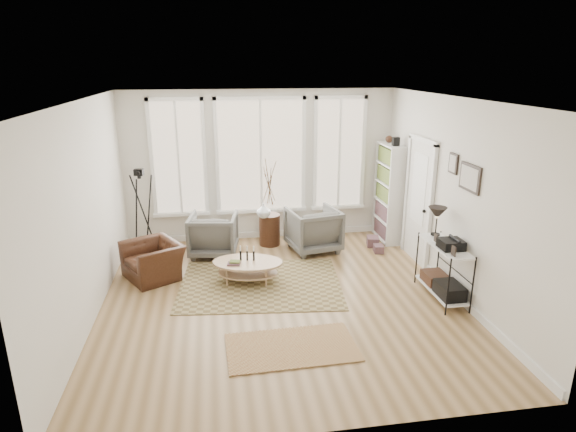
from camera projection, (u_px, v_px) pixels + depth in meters
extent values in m
plane|color=#A07E53|center=(281.00, 299.00, 7.17)|extent=(5.50, 5.50, 0.00)
plane|color=white|center=(280.00, 100.00, 6.28)|extent=(5.50, 5.50, 0.00)
cube|color=silver|center=(261.00, 166.00, 9.31)|extent=(5.20, 0.04, 2.90)
cube|color=silver|center=(325.00, 295.00, 4.14)|extent=(5.20, 0.04, 2.90)
cube|color=silver|center=(86.00, 214.00, 6.34)|extent=(0.04, 5.50, 2.90)
cube|color=silver|center=(454.00, 198.00, 7.11)|extent=(0.04, 5.50, 2.90)
cube|color=white|center=(262.00, 234.00, 9.73)|extent=(5.10, 0.04, 0.12)
cube|color=white|center=(444.00, 284.00, 7.53)|extent=(0.03, 5.40, 0.12)
cube|color=tan|center=(261.00, 156.00, 9.23)|extent=(1.60, 0.03, 2.10)
cube|color=tan|center=(178.00, 158.00, 9.01)|extent=(0.90, 0.03, 2.10)
cube|color=tan|center=(339.00, 154.00, 9.46)|extent=(0.90, 0.03, 2.10)
cube|color=white|center=(261.00, 156.00, 9.22)|extent=(1.74, 0.06, 2.24)
cube|color=white|center=(178.00, 159.00, 8.99)|extent=(1.04, 0.06, 2.24)
cube|color=white|center=(339.00, 154.00, 9.44)|extent=(1.04, 0.06, 2.24)
cube|color=white|center=(262.00, 210.00, 9.52)|extent=(4.10, 0.12, 0.06)
cube|color=silver|center=(419.00, 203.00, 8.31)|extent=(0.04, 0.88, 2.10)
cube|color=white|center=(419.00, 189.00, 8.23)|extent=(0.01, 0.55, 1.20)
cube|color=white|center=(430.00, 211.00, 7.84)|extent=(0.06, 0.08, 2.18)
cube|color=white|center=(407.00, 195.00, 8.77)|extent=(0.06, 0.08, 2.18)
cube|color=white|center=(423.00, 140.00, 7.97)|extent=(0.06, 1.06, 0.08)
sphere|color=black|center=(424.00, 211.00, 8.00)|extent=(0.06, 0.06, 0.06)
cube|color=white|center=(396.00, 198.00, 8.94)|extent=(0.30, 0.03, 1.90)
cube|color=white|center=(381.00, 188.00, 9.71)|extent=(0.30, 0.03, 1.90)
cube|color=white|center=(396.00, 193.00, 9.35)|extent=(0.02, 0.85, 1.90)
cube|color=white|center=(389.00, 193.00, 9.33)|extent=(0.30, 0.81, 1.90)
cube|color=brown|center=(389.00, 193.00, 9.33)|extent=(0.24, 0.75, 1.76)
cube|color=black|center=(396.00, 141.00, 8.83)|extent=(0.12, 0.10, 0.16)
sphere|color=#3B2014|center=(389.00, 139.00, 9.16)|extent=(0.14, 0.14, 0.14)
cube|color=white|center=(441.00, 290.00, 7.20)|extent=(0.37, 1.07, 0.03)
cube|color=white|center=(446.00, 246.00, 6.98)|extent=(0.37, 1.07, 0.02)
cylinder|color=black|center=(448.00, 287.00, 6.58)|extent=(0.02, 0.02, 0.85)
cylinder|color=black|center=(473.00, 286.00, 6.63)|extent=(0.02, 0.02, 0.85)
cylinder|color=black|center=(417.00, 258.00, 7.58)|extent=(0.02, 0.02, 0.85)
cylinder|color=black|center=(438.00, 257.00, 7.63)|extent=(0.02, 0.02, 0.85)
cylinder|color=black|center=(435.00, 234.00, 7.30)|extent=(0.14, 0.14, 0.02)
cylinder|color=black|center=(436.00, 226.00, 7.25)|extent=(0.02, 0.02, 0.30)
cone|color=black|center=(437.00, 213.00, 7.19)|extent=(0.28, 0.28, 0.18)
cube|color=black|center=(451.00, 244.00, 6.82)|extent=(0.32, 0.30, 0.13)
cube|color=black|center=(450.00, 290.00, 6.93)|extent=(0.32, 0.45, 0.20)
cube|color=#3B2014|center=(435.00, 278.00, 7.38)|extent=(0.32, 0.40, 0.16)
cube|color=black|center=(454.00, 251.00, 6.54)|extent=(0.02, 0.10, 0.14)
cube|color=black|center=(436.00, 238.00, 7.06)|extent=(0.02, 0.10, 0.12)
cube|color=black|center=(470.00, 178.00, 6.61)|extent=(0.03, 0.52, 0.38)
cube|color=silver|center=(469.00, 178.00, 6.60)|extent=(0.01, 0.44, 0.30)
cube|color=black|center=(453.00, 163.00, 7.05)|extent=(0.03, 0.24, 0.30)
cube|color=silver|center=(452.00, 164.00, 7.04)|extent=(0.01, 0.18, 0.24)
cube|color=brown|center=(260.00, 284.00, 7.64)|extent=(2.70, 2.13, 0.01)
cube|color=brown|center=(292.00, 347.00, 5.93)|extent=(1.62, 0.93, 0.01)
ellipsoid|color=tan|center=(248.00, 273.00, 7.68)|extent=(1.05, 0.78, 0.03)
ellipsoid|color=tan|center=(248.00, 262.00, 7.63)|extent=(1.23, 0.92, 0.04)
cylinder|color=tan|center=(229.00, 279.00, 7.47)|extent=(0.03, 0.03, 0.32)
cylinder|color=tan|center=(268.00, 276.00, 7.56)|extent=(0.03, 0.03, 0.32)
cylinder|color=tan|center=(228.00, 269.00, 7.80)|extent=(0.03, 0.03, 0.32)
cylinder|color=tan|center=(266.00, 267.00, 7.89)|extent=(0.03, 0.03, 0.32)
cylinder|color=black|center=(241.00, 256.00, 7.63)|extent=(0.03, 0.03, 0.16)
cylinder|color=black|center=(247.00, 256.00, 7.64)|extent=(0.03, 0.03, 0.16)
cylinder|color=black|center=(254.00, 255.00, 7.66)|extent=(0.03, 0.03, 0.16)
cube|color=#294C2D|center=(234.00, 263.00, 7.51)|extent=(0.19, 0.14, 0.05)
imported|color=#60605B|center=(213.00, 234.00, 8.72)|extent=(0.95, 0.97, 0.78)
imported|color=#60605B|center=(313.00, 229.00, 8.92)|extent=(1.03, 1.05, 0.82)
cylinder|color=#3B2014|center=(270.00, 230.00, 9.24)|extent=(0.40, 0.40, 0.60)
imported|color=silver|center=(264.00, 210.00, 8.94)|extent=(0.33, 0.33, 0.27)
imported|color=#3B2014|center=(153.00, 260.00, 7.81)|extent=(1.18, 1.14, 0.59)
cylinder|color=black|center=(139.00, 177.00, 8.44)|extent=(0.07, 0.07, 0.07)
cube|color=black|center=(139.00, 172.00, 8.42)|extent=(0.17, 0.14, 0.11)
cylinder|color=black|center=(138.00, 173.00, 8.33)|extent=(0.07, 0.09, 0.07)
cube|color=brown|center=(373.00, 241.00, 9.22)|extent=(0.28, 0.32, 0.18)
cube|color=brown|center=(379.00, 249.00, 8.91)|extent=(0.20, 0.24, 0.14)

